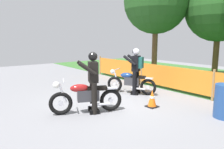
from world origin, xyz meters
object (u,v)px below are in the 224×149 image
object	(u,v)px
traffic_cone	(152,99)
motorcycle_lead	(86,97)
motorcycle_trailing	(131,82)
rider_lead	(93,80)
rider_trailing	(136,69)

from	to	relation	value
traffic_cone	motorcycle_lead	bearing A→B (deg)	-112.00
motorcycle_lead	traffic_cone	distance (m)	2.01
motorcycle_trailing	rider_lead	world-z (taller)	rider_lead
rider_lead	rider_trailing	world-z (taller)	same
motorcycle_trailing	rider_trailing	size ratio (longest dim) A/B	1.01
motorcycle_trailing	rider_lead	bearing A→B (deg)	82.85
rider_trailing	traffic_cone	size ratio (longest dim) A/B	3.19
motorcycle_trailing	traffic_cone	bearing A→B (deg)	130.63
motorcycle_lead	motorcycle_trailing	distance (m)	2.57
motorcycle_lead	motorcycle_trailing	xyz separation A→B (m)	(-0.86, 2.42, -0.02)
traffic_cone	rider_trailing	bearing A→B (deg)	154.58
motorcycle_trailing	rider_trailing	bearing A→B (deg)	-179.49
rider_trailing	traffic_cone	bearing A→B (deg)	124.85
motorcycle_trailing	rider_lead	size ratio (longest dim) A/B	1.01
rider_lead	traffic_cone	size ratio (longest dim) A/B	3.19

